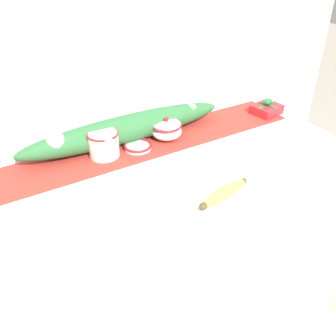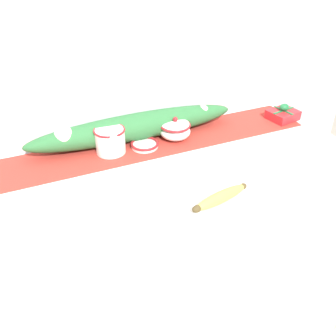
# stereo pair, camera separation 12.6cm
# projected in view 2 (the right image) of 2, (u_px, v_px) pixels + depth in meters

# --- Properties ---
(ground_plane) EXTENTS (12.00, 12.00, 0.00)m
(ground_plane) POSITION_uv_depth(u_px,v_px,m) (163.00, 327.00, 1.82)
(ground_plane) COLOR #B2A899
(countertop) EXTENTS (1.53, 0.67, 0.91)m
(countertop) POSITION_uv_depth(u_px,v_px,m) (162.00, 263.00, 1.57)
(countertop) COLOR silver
(countertop) RESTS_ON ground_plane
(back_wall) EXTENTS (2.33, 0.04, 2.40)m
(back_wall) POSITION_uv_depth(u_px,v_px,m) (124.00, 63.00, 1.43)
(back_wall) COLOR silver
(back_wall) RESTS_ON ground_plane
(table_runner) EXTENTS (1.41, 0.22, 0.00)m
(table_runner) POSITION_uv_depth(u_px,v_px,m) (140.00, 146.00, 1.48)
(table_runner) COLOR #B23328
(table_runner) RESTS_ON countertop
(cream_pitcher) EXTENTS (0.12, 0.14, 0.10)m
(cream_pitcher) POSITION_uv_depth(u_px,v_px,m) (110.00, 140.00, 1.41)
(cream_pitcher) COLOR white
(cream_pitcher) RESTS_ON countertop
(sugar_bowl) EXTENTS (0.13, 0.13, 0.09)m
(sugar_bowl) POSITION_uv_depth(u_px,v_px,m) (175.00, 129.00, 1.50)
(sugar_bowl) COLOR white
(sugar_bowl) RESTS_ON countertop
(small_dish) EXTENTS (0.11, 0.11, 0.02)m
(small_dish) POSITION_uv_depth(u_px,v_px,m) (145.00, 145.00, 1.46)
(small_dish) COLOR white
(small_dish) RESTS_ON countertop
(banana) EXTENTS (0.22, 0.08, 0.04)m
(banana) POSITION_uv_depth(u_px,v_px,m) (221.00, 197.00, 1.17)
(banana) COLOR #DBCC4C
(banana) RESTS_ON countertop
(spoon) EXTENTS (0.16, 0.04, 0.01)m
(spoon) POSITION_uv_depth(u_px,v_px,m) (197.00, 160.00, 1.38)
(spoon) COLOR #B7B7BC
(spoon) RESTS_ON countertop
(gift_box) EXTENTS (0.14, 0.12, 0.07)m
(gift_box) POSITION_uv_depth(u_px,v_px,m) (283.00, 114.00, 1.66)
(gift_box) COLOR red
(gift_box) RESTS_ON countertop
(poinsettia_garland) EXTENTS (0.86, 0.12, 0.11)m
(poinsettia_garland) POSITION_uv_depth(u_px,v_px,m) (133.00, 127.00, 1.49)
(poinsettia_garland) COLOR #2D6B38
(poinsettia_garland) RESTS_ON countertop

